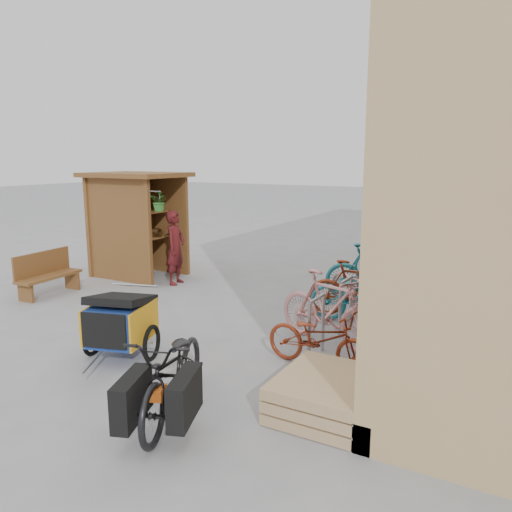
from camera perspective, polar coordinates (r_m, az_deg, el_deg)
The scene contains 17 objects.
ground at distance 8.26m, azimuth -8.23°, elevation -8.27°, with size 80.00×80.00×0.00m, color #98989B.
kiosk at distance 11.86m, azimuth -13.81°, elevation 5.15°, with size 2.49×1.65×2.40m.
bike_rack at distance 9.17m, azimuth 12.68°, elevation -3.08°, with size 0.05×5.35×0.86m.
pallet_stack at distance 5.67m, azimuth 8.02°, elevation -15.39°, with size 1.00×1.20×0.40m.
bench at distance 10.89m, azimuth -22.81°, elevation -1.82°, with size 0.53×1.42×0.88m.
shopping_carts at distance 13.30m, azimuth 21.15°, elevation 1.00°, with size 0.53×2.11×0.95m.
child_trailer at distance 7.18m, azimuth -15.22°, elevation -7.10°, with size 1.06×1.65×0.96m.
cargo_bike at distance 5.48m, azimuth -9.43°, elevation -13.13°, with size 1.27×2.00×0.99m.
person_kiosk at distance 10.99m, azimuth -9.19°, elevation 0.95°, with size 0.59×0.39×1.61m, color maroon.
bike_0 at distance 6.66m, azimuth 7.26°, elevation -9.37°, with size 0.54×1.54×0.81m, color maroon.
bike_1 at distance 7.43m, azimuth 8.37°, elevation -6.02°, with size 0.52×1.84×1.11m, color #D78C8B.
bike_2 at distance 8.50m, azimuth 12.34°, elevation -4.44°, with size 0.64×1.84×0.97m, color #1E6D7A.
bike_3 at distance 8.75m, azimuth 11.44°, elevation -3.79°, with size 0.48×1.68×1.01m, color maroon.
bike_4 at distance 9.56m, azimuth 12.51°, elevation -3.04°, with size 0.57×1.63×0.86m, color #D78C8B.
bike_5 at distance 9.83m, azimuth 13.30°, elevation -1.90°, with size 0.53×1.86×1.12m, color #1E6D7A.
bike_6 at distance 10.78m, azimuth 15.85°, elevation -1.45°, with size 0.60×1.73×0.91m, color #D78C8B.
bike_7 at distance 11.30m, azimuth 14.98°, elevation -0.67°, with size 0.46×1.62×0.97m, color #1E6D7A.
Camera 1 is at (4.79, -6.15, 2.74)m, focal length 35.00 mm.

